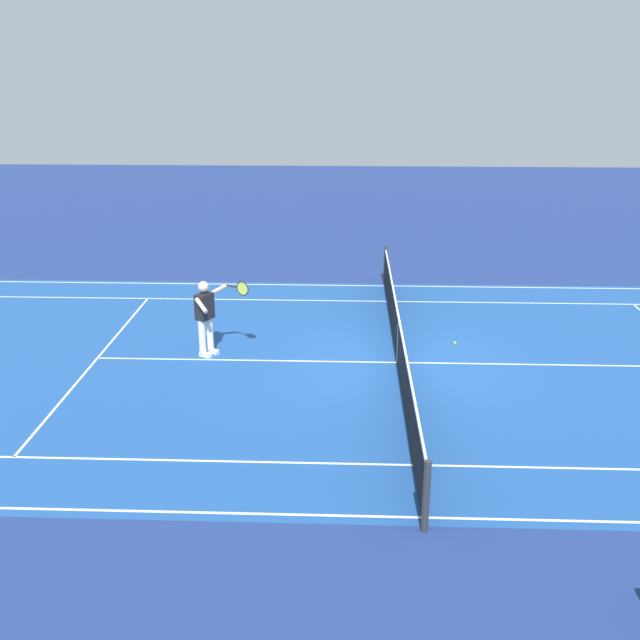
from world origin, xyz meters
name	(u,v)px	position (x,y,z in m)	size (l,w,h in m)	color
ground_plane	(397,363)	(0.00, 0.00, 0.00)	(60.00, 60.00, 0.00)	navy
court_slab	(397,363)	(0.00, 0.00, 0.00)	(24.20, 11.40, 0.00)	#1E4C93
court_line_markings	(397,362)	(0.00, 0.00, 0.00)	(23.85, 11.05, 0.01)	white
tennis_net	(398,341)	(0.00, 0.00, 0.49)	(0.10, 11.70, 1.08)	#2D2D33
tennis_player_near	(206,314)	(4.06, -0.29, 0.93)	(1.18, 0.75, 1.70)	white
tennis_ball	(455,343)	(-1.35, -1.10, 0.03)	(0.07, 0.07, 0.07)	#CCE01E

